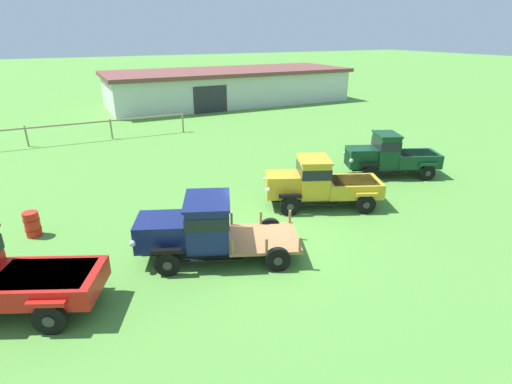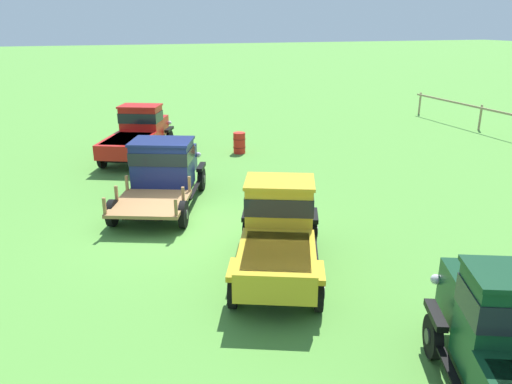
{
  "view_description": "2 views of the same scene",
  "coord_description": "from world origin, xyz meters",
  "px_view_note": "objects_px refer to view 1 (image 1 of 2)",
  "views": [
    {
      "loc": [
        -6.04,
        -11.15,
        7.03
      ],
      "look_at": [
        0.56,
        2.23,
        1.0
      ],
      "focal_mm": 28.0,
      "sensor_mm": 36.0,
      "label": 1
    },
    {
      "loc": [
        13.51,
        -2.18,
        5.71
      ],
      "look_at": [
        0.56,
        2.23,
        1.0
      ],
      "focal_mm": 35.0,
      "sensor_mm": 36.0,
      "label": 2
    }
  ],
  "objects_px": {
    "oil_drum_beside_row": "(32,224)",
    "vintage_truck_midrow_center": "(319,182)",
    "vintage_truck_far_side": "(390,155)",
    "farm_shed": "(229,86)",
    "vintage_truck_second_in_line": "(201,227)"
  },
  "relations": [
    {
      "from": "vintage_truck_midrow_center",
      "to": "oil_drum_beside_row",
      "type": "height_order",
      "value": "vintage_truck_midrow_center"
    },
    {
      "from": "oil_drum_beside_row",
      "to": "vintage_truck_midrow_center",
      "type": "bearing_deg",
      "value": -12.13
    },
    {
      "from": "vintage_truck_far_side",
      "to": "oil_drum_beside_row",
      "type": "xyz_separation_m",
      "value": [
        -16.51,
        0.69,
        -0.61
      ]
    },
    {
      "from": "vintage_truck_second_in_line",
      "to": "vintage_truck_midrow_center",
      "type": "relative_size",
      "value": 1.1
    },
    {
      "from": "farm_shed",
      "to": "vintage_truck_far_side",
      "type": "relative_size",
      "value": 4.99
    },
    {
      "from": "farm_shed",
      "to": "oil_drum_beside_row",
      "type": "xyz_separation_m",
      "value": [
        -17.84,
        -24.02,
        -1.24
      ]
    },
    {
      "from": "vintage_truck_second_in_line",
      "to": "oil_drum_beside_row",
      "type": "relative_size",
      "value": 5.97
    },
    {
      "from": "vintage_truck_far_side",
      "to": "oil_drum_beside_row",
      "type": "bearing_deg",
      "value": 177.62
    },
    {
      "from": "vintage_truck_midrow_center",
      "to": "vintage_truck_far_side",
      "type": "distance_m",
      "value": 5.8
    },
    {
      "from": "vintage_truck_far_side",
      "to": "farm_shed",
      "type": "bearing_deg",
      "value": 86.92
    },
    {
      "from": "oil_drum_beside_row",
      "to": "farm_shed",
      "type": "bearing_deg",
      "value": 53.39
    },
    {
      "from": "vintage_truck_far_side",
      "to": "oil_drum_beside_row",
      "type": "distance_m",
      "value": 16.54
    },
    {
      "from": "farm_shed",
      "to": "oil_drum_beside_row",
      "type": "distance_m",
      "value": 29.95
    },
    {
      "from": "vintage_truck_second_in_line",
      "to": "vintage_truck_midrow_center",
      "type": "distance_m",
      "value": 6.13
    },
    {
      "from": "vintage_truck_second_in_line",
      "to": "oil_drum_beside_row",
      "type": "distance_m",
      "value": 6.6
    }
  ]
}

